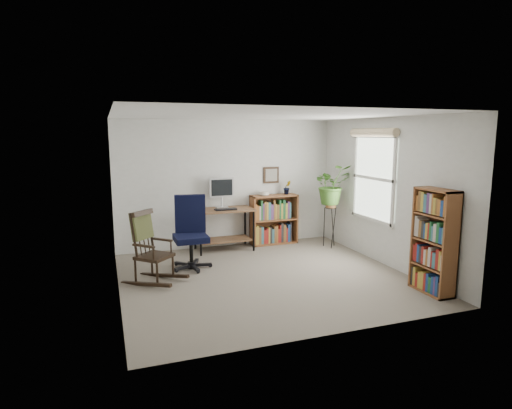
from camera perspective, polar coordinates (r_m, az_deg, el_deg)
name	(u,v)px	position (r m, az deg, el deg)	size (l,w,h in m)	color
floor	(265,277)	(6.55, 1.19, -9.64)	(4.20, 4.00, 0.00)	gray
ceiling	(265,115)	(6.20, 1.27, 11.82)	(4.20, 4.00, 0.00)	silver
wall_back	(228,184)	(8.15, -3.78, 2.77)	(4.20, 0.00, 2.40)	silver
wall_front	(334,226)	(4.48, 10.36, -2.82)	(4.20, 0.00, 2.40)	silver
wall_left	(115,207)	(5.87, -18.32, -0.28)	(0.00, 4.00, 2.40)	silver
wall_right	(386,192)	(7.27, 16.89, 1.59)	(0.00, 4.00, 2.40)	silver
window	(373,178)	(7.47, 15.35, 3.40)	(0.12, 1.20, 1.50)	silver
desk	(224,229)	(7.96, -4.28, -3.34)	(1.08, 0.59, 0.78)	brown
monitor	(222,193)	(7.97, -4.60, 1.56)	(0.46, 0.16, 0.56)	silver
keyboard	(226,209)	(7.76, -4.08, -0.64)	(0.40, 0.15, 0.03)	black
office_chair	(191,232)	(6.88, -8.69, -3.69)	(0.65, 0.65, 1.18)	black
rocking_chair	(154,246)	(6.36, -13.44, -5.47)	(0.55, 0.92, 1.07)	black
low_bookshelf	(274,219)	(8.37, 2.40, -2.00)	(0.92, 0.31, 0.97)	brown
tall_bookshelf	(434,241)	(6.23, 22.66, -4.56)	(0.27, 0.62, 1.42)	brown
plant_stand	(330,224)	(8.26, 9.87, -2.56)	(0.25, 0.25, 0.89)	black
spider_plant	(332,165)	(8.11, 10.09, 5.14)	(1.69, 1.88, 1.46)	#3E6F27
potted_plant_small	(287,191)	(8.40, 4.17, 1.75)	(0.13, 0.24, 0.11)	#3E6F27
framed_picture	(271,175)	(8.39, 2.06, 3.94)	(0.32, 0.04, 0.32)	black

